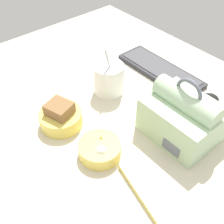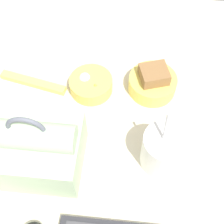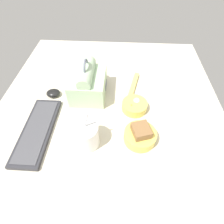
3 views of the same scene
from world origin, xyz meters
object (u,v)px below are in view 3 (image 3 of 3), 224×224
(computer_mouse, at_px, (53,93))
(lunch_bag, at_px, (88,83))
(chopstick_case, at_px, (134,85))
(keyboard, at_px, (37,130))
(bento_bowl_snacks, at_px, (134,106))
(soup_cup, at_px, (86,135))
(bento_bowl_sandwich, at_px, (140,135))

(computer_mouse, bearing_deg, lunch_bag, -82.53)
(computer_mouse, relative_size, chopstick_case, 0.35)
(keyboard, bearing_deg, bento_bowl_snacks, -69.40)
(soup_cup, relative_size, bento_bowl_snacks, 1.50)
(lunch_bag, bearing_deg, computer_mouse, 97.47)
(soup_cup, xyz_separation_m, bento_bowl_sandwich, (0.03, -0.22, -0.03))
(bento_bowl_sandwich, distance_m, bento_bowl_snacks, 0.17)
(keyboard, distance_m, chopstick_case, 0.53)
(lunch_bag, height_order, soup_cup, lunch_bag)
(keyboard, distance_m, computer_mouse, 0.23)
(bento_bowl_snacks, height_order, chopstick_case, bento_bowl_snacks)
(lunch_bag, distance_m, computer_mouse, 0.19)
(bento_bowl_sandwich, distance_m, computer_mouse, 0.49)
(keyboard, height_order, chopstick_case, keyboard)
(keyboard, height_order, soup_cup, soup_cup)
(bento_bowl_sandwich, relative_size, bento_bowl_snacks, 1.10)
(soup_cup, height_order, bento_bowl_sandwich, soup_cup)
(chopstick_case, bearing_deg, soup_cup, 151.48)
(keyboard, xyz_separation_m, lunch_bag, (0.25, -0.19, 0.06))
(soup_cup, distance_m, bento_bowl_snacks, 0.28)
(bento_bowl_sandwich, relative_size, chopstick_case, 0.67)
(soup_cup, distance_m, bento_bowl_sandwich, 0.22)
(lunch_bag, height_order, bento_bowl_snacks, lunch_bag)
(lunch_bag, relative_size, soup_cup, 1.16)
(lunch_bag, relative_size, chopstick_case, 1.06)
(lunch_bag, relative_size, bento_bowl_sandwich, 1.58)
(soup_cup, bearing_deg, keyboard, 79.35)
(chopstick_case, bearing_deg, keyboard, 127.73)
(computer_mouse, height_order, chopstick_case, computer_mouse)
(keyboard, height_order, bento_bowl_snacks, bento_bowl_snacks)
(lunch_bag, height_order, computer_mouse, lunch_bag)
(bento_bowl_snacks, bearing_deg, soup_cup, 135.16)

